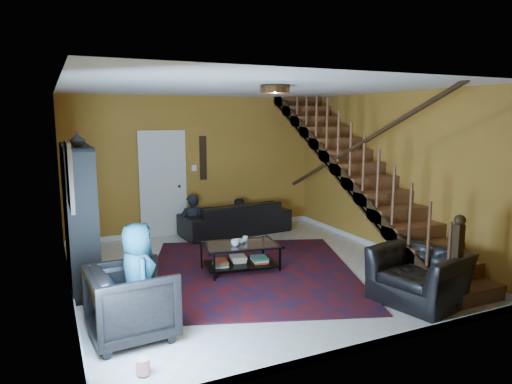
# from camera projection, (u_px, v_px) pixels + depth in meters

# --- Properties ---
(floor) EXTENTS (5.50, 5.50, 0.00)m
(floor) POSITION_uv_depth(u_px,v_px,m) (251.00, 271.00, 7.13)
(floor) COLOR beige
(floor) RESTS_ON ground
(room) EXTENTS (5.50, 5.50, 5.50)m
(room) POSITION_uv_depth(u_px,v_px,m) (147.00, 255.00, 7.77)
(room) COLOR #AB7526
(room) RESTS_ON ground
(staircase) EXTENTS (0.95, 5.02, 3.18)m
(staircase) POSITION_uv_depth(u_px,v_px,m) (364.00, 175.00, 7.78)
(staircase) COLOR brown
(staircase) RESTS_ON floor
(bookshelf) EXTENTS (0.35, 1.80, 2.00)m
(bookshelf) POSITION_uv_depth(u_px,v_px,m) (80.00, 217.00, 6.52)
(bookshelf) COLOR black
(bookshelf) RESTS_ON floor
(door) EXTENTS (0.82, 0.05, 2.05)m
(door) POSITION_uv_depth(u_px,v_px,m) (163.00, 186.00, 9.12)
(door) COLOR silver
(door) RESTS_ON floor
(framed_picture) EXTENTS (0.04, 0.74, 0.74)m
(framed_picture) POSITION_uv_depth(u_px,v_px,m) (69.00, 175.00, 4.98)
(framed_picture) COLOR maroon
(framed_picture) RESTS_ON room
(wall_hanging) EXTENTS (0.14, 0.03, 0.90)m
(wall_hanging) POSITION_uv_depth(u_px,v_px,m) (203.00, 158.00, 9.39)
(wall_hanging) COLOR black
(wall_hanging) RESTS_ON room
(ceiling_fixture) EXTENTS (0.40, 0.40, 0.10)m
(ceiling_fixture) POSITION_uv_depth(u_px,v_px,m) (275.00, 89.00, 5.97)
(ceiling_fixture) COLOR #3F2814
(ceiling_fixture) RESTS_ON room
(rug) EXTENTS (4.08, 4.35, 0.02)m
(rug) POSITION_uv_depth(u_px,v_px,m) (252.00, 272.00, 7.07)
(rug) COLOR #480D0C
(rug) RESTS_ON floor
(sofa) EXTENTS (2.31, 1.07, 0.66)m
(sofa) POSITION_uv_depth(u_px,v_px,m) (235.00, 218.00, 9.42)
(sofa) COLOR black
(sofa) RESTS_ON floor
(armchair_left) EXTENTS (0.95, 0.92, 0.80)m
(armchair_left) POSITION_uv_depth(u_px,v_px,m) (132.00, 302.00, 4.93)
(armchair_left) COLOR black
(armchair_left) RESTS_ON floor
(armchair_right) EXTENTS (1.17, 1.27, 0.70)m
(armchair_right) POSITION_uv_depth(u_px,v_px,m) (419.00, 276.00, 5.90)
(armchair_right) COLOR black
(armchair_right) RESTS_ON floor
(person_adult_a) EXTENTS (0.52, 0.37, 1.33)m
(person_adult_a) POSITION_uv_depth(u_px,v_px,m) (192.00, 227.00, 9.11)
(person_adult_a) COLOR black
(person_adult_a) RESTS_ON sofa
(person_adult_b) EXTENTS (0.62, 0.52, 1.17)m
(person_adult_b) POSITION_uv_depth(u_px,v_px,m) (238.00, 226.00, 9.53)
(person_adult_b) COLOR black
(person_adult_b) RESTS_ON sofa
(person_child) EXTENTS (0.44, 0.63, 1.24)m
(person_child) POSITION_uv_depth(u_px,v_px,m) (138.00, 278.00, 5.05)
(person_child) COLOR navy
(person_child) RESTS_ON armchair_left
(coffee_table) EXTENTS (1.23, 0.84, 0.43)m
(coffee_table) POSITION_uv_depth(u_px,v_px,m) (240.00, 255.00, 7.11)
(coffee_table) COLOR black
(coffee_table) RESTS_ON floor
(cup_a) EXTENTS (0.16, 0.16, 0.10)m
(cup_a) POSITION_uv_depth(u_px,v_px,m) (235.00, 243.00, 6.96)
(cup_a) COLOR #999999
(cup_a) RESTS_ON coffee_table
(cup_b) EXTENTS (0.11, 0.11, 0.08)m
(cup_b) POSITION_uv_depth(u_px,v_px,m) (245.00, 239.00, 7.21)
(cup_b) COLOR #999999
(cup_b) RESTS_ON coffee_table
(bowl) EXTENTS (0.22, 0.22, 0.05)m
(bowl) POSITION_uv_depth(u_px,v_px,m) (238.00, 242.00, 7.12)
(bowl) COLOR #999999
(bowl) RESTS_ON coffee_table
(vase) EXTENTS (0.18, 0.18, 0.19)m
(vase) POSITION_uv_depth(u_px,v_px,m) (77.00, 139.00, 5.89)
(vase) COLOR #999999
(vase) RESTS_ON bookshelf
(popcorn_bucket) EXTENTS (0.17, 0.17, 0.15)m
(popcorn_bucket) POSITION_uv_depth(u_px,v_px,m) (143.00, 366.00, 4.23)
(popcorn_bucket) COLOR red
(popcorn_bucket) RESTS_ON rug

